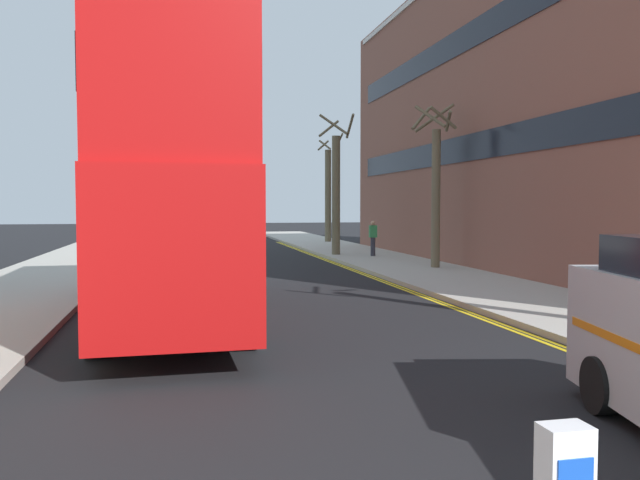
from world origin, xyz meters
name	(u,v)px	position (x,y,z in m)	size (l,w,h in m)	color
sidewalk_right	(486,288)	(6.50, 16.00, 0.07)	(4.00, 80.00, 0.14)	#ADA89E
kerb_line_outer	(446,303)	(4.40, 14.00, 0.00)	(0.10, 56.00, 0.01)	yellow
kerb_line_inner	(440,303)	(4.24, 14.00, 0.00)	(0.10, 56.00, 0.01)	yellow
double_decker_bus_away	(169,179)	(-2.35, 13.20, 3.03)	(3.00, 10.86, 5.64)	#B20F0F
pedestrian_far	(373,238)	(6.58, 27.44, 0.99)	(0.34, 0.22, 1.62)	#2D2D38
street_tree_near	(328,193)	(7.25, 39.55, 3.26)	(1.54, 1.48, 6.92)	#6B6047
street_tree_far	(336,191)	(5.12, 28.65, 3.17)	(1.66, 1.74, 6.57)	#6B6047
street_tree_distant	(436,186)	(7.26, 21.70, 3.18)	(1.92, 1.87, 6.22)	#6B6047
townhouse_terrace_right	(575,116)	(13.50, 22.40, 6.09)	(10.08, 28.00, 12.17)	brown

